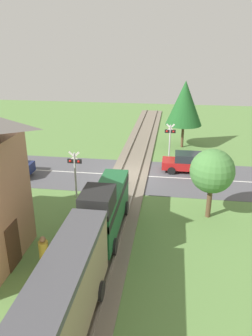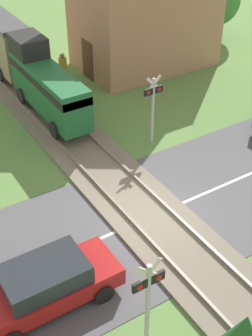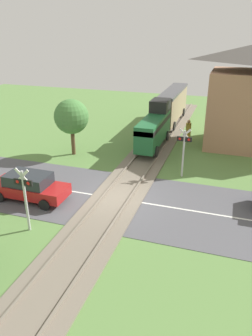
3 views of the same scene
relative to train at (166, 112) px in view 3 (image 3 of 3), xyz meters
name	(u,v)px [view 3 (image 3 of 3)]	position (x,y,z in m)	size (l,w,h in m)	color
ground_plane	(117,199)	(0.00, -12.51, -1.87)	(60.00, 60.00, 0.00)	#5B8442
road_surface	(117,199)	(0.00, -12.51, -1.86)	(48.00, 6.40, 0.02)	#515156
track_bed	(117,198)	(0.00, -12.51, -1.80)	(2.80, 48.00, 0.24)	#756B5B
train	(166,112)	(0.00, 0.00, 0.00)	(1.58, 14.33, 3.18)	#1E6033
car_near_crossing	(29,186)	(-4.51, -13.95, -1.10)	(4.24, 1.80, 1.48)	#A81919
crossing_signal_west_approach	(24,192)	(-2.86, -16.54, 0.12)	(0.90, 0.18, 3.10)	#B7B7B7
crossing_signal_east_approach	(184,146)	(2.86, -8.49, 0.12)	(0.90, 0.18, 3.10)	#B7B7B7
pedestrian_by_station	(188,131)	(2.16, -1.29, -1.09)	(0.42, 0.42, 1.70)	gold
tree_roadside_hedge	(71,117)	(-5.31, -7.12, 0.92)	(2.44, 2.44, 4.03)	brown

